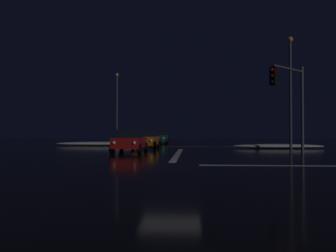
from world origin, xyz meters
TOP-DOWN VIEW (x-y plane):
  - ground at (0.00, 0.00)m, footprint 120.00×120.00m
  - stop_line_north at (0.00, 7.46)m, footprint 0.35×12.71m
  - centre_line_ns at (0.00, 19.06)m, footprint 22.00×0.15m
  - snow_bank_left_curb at (-8.26, 20.57)m, footprint 9.64×1.50m
  - snow_bank_right_curb at (8.26, 15.87)m, footprint 7.71×1.50m
  - sedan_red at (-3.36, 9.22)m, footprint 2.02×4.33m
  - sedan_orange at (-3.01, 15.21)m, footprint 2.02×4.33m
  - sedan_blue at (-3.42, 21.92)m, footprint 2.02×4.33m
  - sedan_green at (-3.04, 27.70)m, footprint 2.02×4.33m
  - traffic_signal_ne at (6.81, 6.81)m, footprint 2.63×2.63m
  - streetlamp_right_near at (8.56, 13.06)m, footprint 0.44×0.44m
  - streetlamp_left_far at (-8.56, 29.06)m, footprint 0.44×0.44m

SIDE VIEW (x-z plane):
  - ground at x=0.00m, z-range -0.10..0.00m
  - stop_line_north at x=0.00m, z-range 0.00..0.01m
  - centre_line_ns at x=0.00m, z-range 0.00..0.01m
  - snow_bank_right_curb at x=8.26m, z-range 0.00..0.38m
  - snow_bank_left_curb at x=-8.26m, z-range 0.00..0.42m
  - sedan_red at x=-3.36m, z-range 0.02..1.59m
  - sedan_orange at x=-3.01m, z-range 0.02..1.59m
  - sedan_blue at x=-3.42m, z-range 0.02..1.59m
  - sedan_green at x=-3.04m, z-range 0.02..1.59m
  - traffic_signal_ne at x=6.81m, z-range 1.02..6.54m
  - streetlamp_right_near at x=8.56m, z-range 0.69..9.53m
  - streetlamp_left_far at x=-8.56m, z-range 0.69..9.57m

